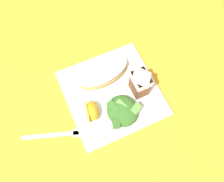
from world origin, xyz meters
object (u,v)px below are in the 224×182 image
object	(u,v)px
milk_carton	(140,82)
metal_fork	(59,134)
cheesy_pizza_bread	(104,73)
orange_wedge_front	(92,111)
white_plate	(112,93)
green_salad_pile	(122,111)

from	to	relation	value
milk_carton	metal_fork	world-z (taller)	milk_carton
cheesy_pizza_bread	orange_wedge_front	distance (m)	0.13
white_plate	orange_wedge_front	distance (m)	0.09
milk_carton	green_salad_pile	bearing A→B (deg)	-58.94
cheesy_pizza_bread	orange_wedge_front	world-z (taller)	orange_wedge_front
white_plate	milk_carton	world-z (taller)	milk_carton
white_plate	green_salad_pile	world-z (taller)	green_salad_pile
cheesy_pizza_bread	milk_carton	size ratio (longest dim) A/B	1.63
green_salad_pile	white_plate	bearing A→B (deg)	179.95
cheesy_pizza_bread	green_salad_pile	bearing A→B (deg)	-1.00
cheesy_pizza_bread	green_salad_pile	size ratio (longest dim) A/B	1.72
metal_fork	cheesy_pizza_bread	bearing A→B (deg)	120.21
green_salad_pile	metal_fork	bearing A→B (deg)	-96.01
green_salad_pile	cheesy_pizza_bread	bearing A→B (deg)	179.00
cheesy_pizza_bread	metal_fork	world-z (taller)	cheesy_pizza_bread
cheesy_pizza_bread	orange_wedge_front	xyz separation A→B (m)	(0.10, -0.08, 0.00)
white_plate	orange_wedge_front	world-z (taller)	orange_wedge_front
cheesy_pizza_bread	orange_wedge_front	size ratio (longest dim) A/B	2.74
milk_carton	orange_wedge_front	bearing A→B (deg)	-86.12
white_plate	milk_carton	xyz separation A→B (m)	(0.03, 0.08, 0.07)
green_salad_pile	metal_fork	xyz separation A→B (m)	(-0.02, -0.20, -0.03)
orange_wedge_front	metal_fork	distance (m)	0.12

